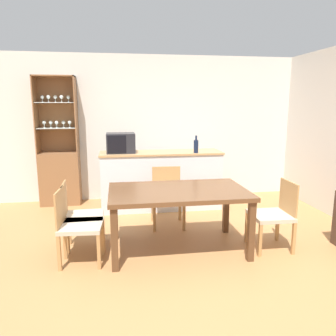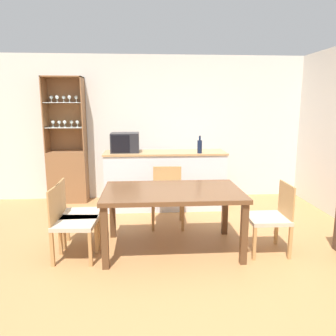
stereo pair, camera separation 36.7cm
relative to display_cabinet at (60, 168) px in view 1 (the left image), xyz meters
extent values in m
plane|color=#B27A47|center=(1.67, -2.43, -0.64)|extent=(18.00, 18.00, 0.00)
cube|color=silver|center=(1.67, 0.20, 0.64)|extent=(6.80, 0.06, 2.55)
cube|color=silver|center=(1.68, -0.50, -0.18)|extent=(1.94, 0.55, 0.91)
cube|color=tan|center=(1.68, -0.50, 0.29)|extent=(1.97, 0.58, 0.03)
cube|color=brown|center=(0.00, -0.01, -0.19)|extent=(0.66, 0.36, 0.90)
cube|color=brown|center=(0.00, 0.16, 0.89)|extent=(0.66, 0.02, 1.26)
cube|color=brown|center=(-0.32, -0.01, 0.89)|extent=(0.02, 0.36, 1.26)
cube|color=brown|center=(0.32, -0.01, 0.89)|extent=(0.02, 0.36, 1.26)
cube|color=brown|center=(0.00, -0.01, 1.51)|extent=(0.66, 0.36, 0.02)
cube|color=silver|center=(0.00, -0.01, 0.68)|extent=(0.61, 0.32, 0.01)
cube|color=silver|center=(0.00, -0.01, 1.09)|extent=(0.61, 0.32, 0.01)
cylinder|color=silver|center=(-0.21, 0.00, 0.68)|extent=(0.04, 0.04, 0.01)
cylinder|color=silver|center=(-0.21, 0.00, 0.71)|extent=(0.01, 0.01, 0.06)
sphere|color=silver|center=(-0.21, 0.00, 0.77)|extent=(0.06, 0.06, 0.06)
cylinder|color=silver|center=(-0.21, -0.01, 1.10)|extent=(0.04, 0.04, 0.01)
cylinder|color=silver|center=(-0.21, -0.01, 1.13)|extent=(0.01, 0.01, 0.06)
sphere|color=silver|center=(-0.21, -0.01, 1.18)|extent=(0.06, 0.06, 0.06)
cylinder|color=silver|center=(-0.10, 0.01, 0.68)|extent=(0.04, 0.04, 0.01)
cylinder|color=silver|center=(-0.10, 0.01, 0.71)|extent=(0.01, 0.01, 0.06)
sphere|color=silver|center=(-0.10, 0.01, 0.77)|extent=(0.06, 0.06, 0.06)
cylinder|color=silver|center=(-0.10, -0.03, 1.10)|extent=(0.04, 0.04, 0.01)
cylinder|color=silver|center=(-0.10, -0.03, 1.13)|extent=(0.01, 0.01, 0.06)
sphere|color=silver|center=(-0.10, -0.03, 1.18)|extent=(0.06, 0.06, 0.06)
cylinder|color=silver|center=(0.00, -0.04, 0.68)|extent=(0.04, 0.04, 0.01)
cylinder|color=silver|center=(0.00, -0.04, 0.71)|extent=(0.01, 0.01, 0.06)
sphere|color=silver|center=(0.00, -0.04, 0.77)|extent=(0.06, 0.06, 0.06)
cylinder|color=silver|center=(0.00, -0.01, 1.10)|extent=(0.04, 0.04, 0.01)
cylinder|color=silver|center=(0.00, -0.01, 1.13)|extent=(0.01, 0.01, 0.06)
sphere|color=silver|center=(0.00, -0.01, 1.18)|extent=(0.06, 0.06, 0.06)
cylinder|color=silver|center=(0.10, 0.02, 0.68)|extent=(0.04, 0.04, 0.01)
cylinder|color=silver|center=(0.10, 0.02, 0.71)|extent=(0.01, 0.01, 0.06)
sphere|color=silver|center=(0.10, 0.02, 0.77)|extent=(0.06, 0.06, 0.06)
cylinder|color=silver|center=(0.10, -0.04, 1.10)|extent=(0.04, 0.04, 0.01)
cylinder|color=silver|center=(0.10, -0.04, 1.13)|extent=(0.01, 0.01, 0.06)
sphere|color=silver|center=(0.10, -0.04, 1.18)|extent=(0.06, 0.06, 0.06)
cylinder|color=silver|center=(0.21, -0.01, 0.68)|extent=(0.04, 0.04, 0.01)
cylinder|color=silver|center=(0.21, -0.01, 0.71)|extent=(0.01, 0.01, 0.06)
sphere|color=silver|center=(0.21, -0.01, 0.77)|extent=(0.06, 0.06, 0.06)
cylinder|color=silver|center=(0.21, 0.00, 1.10)|extent=(0.04, 0.04, 0.01)
cylinder|color=silver|center=(0.21, 0.00, 1.13)|extent=(0.01, 0.01, 0.06)
sphere|color=silver|center=(0.21, 0.00, 1.18)|extent=(0.06, 0.06, 0.06)
cube|color=brown|center=(1.66, -2.11, 0.07)|extent=(1.59, 0.96, 0.05)
cube|color=brown|center=(0.93, -2.53, -0.30)|extent=(0.07, 0.07, 0.68)
cube|color=brown|center=(2.40, -2.53, -0.30)|extent=(0.07, 0.07, 0.68)
cube|color=brown|center=(0.93, -1.69, -0.30)|extent=(0.07, 0.07, 0.68)
cube|color=brown|center=(2.40, -1.69, -0.30)|extent=(0.07, 0.07, 0.68)
cube|color=#C1B299|center=(0.58, -1.97, -0.23)|extent=(0.45, 0.45, 0.05)
cube|color=#B7844C|center=(0.36, -1.98, -0.01)|extent=(0.03, 0.41, 0.39)
cube|color=#B7844C|center=(0.77, -1.76, -0.44)|extent=(0.04, 0.04, 0.38)
cube|color=#B7844C|center=(0.78, -2.17, -0.44)|extent=(0.04, 0.04, 0.38)
cube|color=#B7844C|center=(0.37, -1.77, -0.44)|extent=(0.04, 0.04, 0.38)
cube|color=#B7844C|center=(0.38, -2.18, -0.44)|extent=(0.04, 0.04, 0.38)
cube|color=#C1B299|center=(0.58, -2.26, -0.23)|extent=(0.47, 0.47, 0.05)
cube|color=#B7844C|center=(0.37, -2.24, -0.01)|extent=(0.05, 0.41, 0.39)
cube|color=#B7844C|center=(0.79, -2.07, -0.44)|extent=(0.04, 0.04, 0.38)
cube|color=#B7844C|center=(0.76, -2.47, -0.44)|extent=(0.04, 0.04, 0.38)
cube|color=#B7844C|center=(0.39, -2.04, -0.44)|extent=(0.04, 0.04, 0.38)
cube|color=#B7844C|center=(0.36, -2.45, -0.44)|extent=(0.04, 0.04, 0.38)
cube|color=#C1B299|center=(1.66, -1.34, -0.23)|extent=(0.46, 0.46, 0.05)
cube|color=#B7844C|center=(1.67, -1.13, -0.01)|extent=(0.41, 0.04, 0.39)
cube|color=#B7844C|center=(1.86, -1.55, -0.44)|extent=(0.04, 0.04, 0.38)
cube|color=#B7844C|center=(1.45, -1.54, -0.44)|extent=(0.04, 0.04, 0.38)
cube|color=#B7844C|center=(1.87, -1.15, -0.44)|extent=(0.04, 0.04, 0.38)
cube|color=#B7844C|center=(1.47, -1.13, -0.44)|extent=(0.04, 0.04, 0.38)
cube|color=#C1B299|center=(2.75, -2.26, -0.23)|extent=(0.45, 0.45, 0.05)
cube|color=#B7844C|center=(2.96, -2.26, -0.01)|extent=(0.02, 0.41, 0.39)
cube|color=#B7844C|center=(2.54, -2.46, -0.44)|extent=(0.04, 0.04, 0.38)
cube|color=#B7844C|center=(2.55, -2.05, -0.44)|extent=(0.04, 0.04, 0.38)
cube|color=#B7844C|center=(2.95, -2.46, -0.44)|extent=(0.04, 0.04, 0.38)
cube|color=#B7844C|center=(2.95, -2.06, -0.44)|extent=(0.04, 0.04, 0.38)
cube|color=#232328|center=(1.04, -0.49, 0.46)|extent=(0.45, 0.38, 0.31)
cube|color=black|center=(0.98, -0.68, 0.46)|extent=(0.28, 0.01, 0.27)
cylinder|color=#141E38|center=(2.21, -0.71, 0.41)|extent=(0.07, 0.07, 0.20)
cylinder|color=#141E38|center=(2.21, -0.71, 0.55)|extent=(0.03, 0.03, 0.07)
camera|label=1|loc=(0.99, -5.71, 1.06)|focal=35.00mm
camera|label=2|loc=(1.35, -5.75, 1.06)|focal=35.00mm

